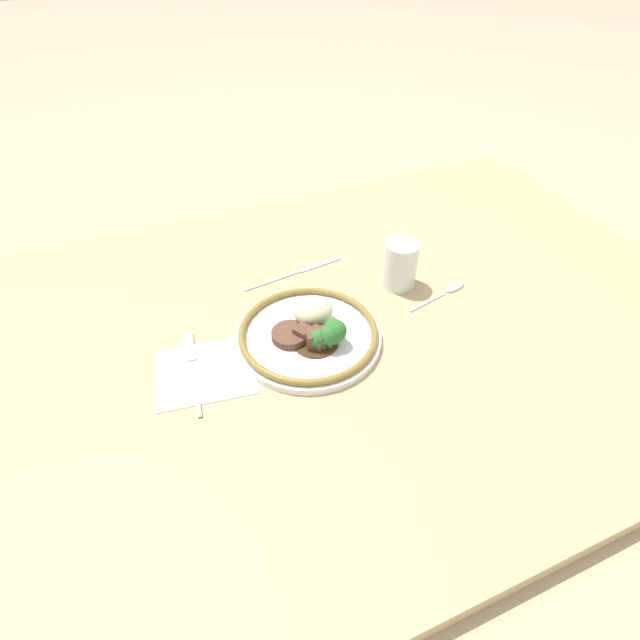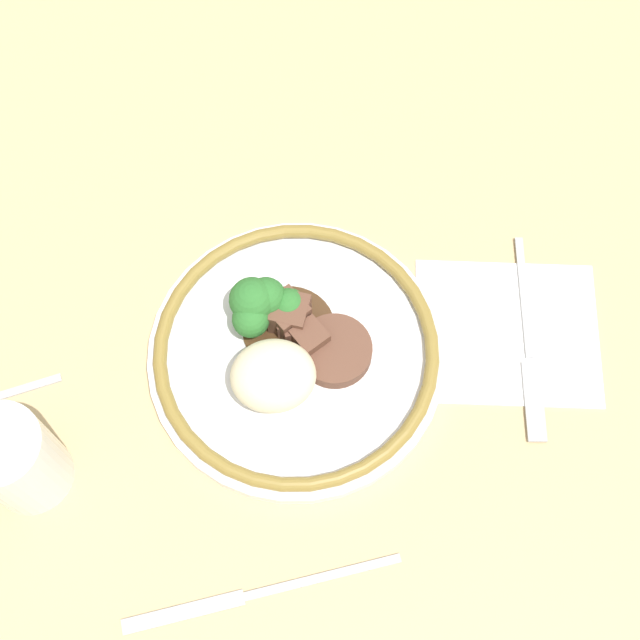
% 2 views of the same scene
% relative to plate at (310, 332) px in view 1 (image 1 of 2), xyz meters
% --- Properties ---
extents(ground_plane, '(8.00, 8.00, 0.00)m').
position_rel_plate_xyz_m(ground_plane, '(0.02, 0.02, -0.06)').
color(ground_plane, tan).
extents(dining_table, '(1.55, 0.98, 0.04)m').
position_rel_plate_xyz_m(dining_table, '(0.02, 0.02, -0.04)').
color(dining_table, tan).
rests_on(dining_table, ground).
extents(napkin, '(0.18, 0.16, 0.00)m').
position_rel_plate_xyz_m(napkin, '(-0.19, -0.00, -0.02)').
color(napkin, white).
rests_on(napkin, dining_table).
extents(plate, '(0.26, 0.26, 0.06)m').
position_rel_plate_xyz_m(plate, '(0.00, 0.00, 0.00)').
color(plate, white).
rests_on(plate, dining_table).
extents(juice_glass, '(0.07, 0.07, 0.10)m').
position_rel_plate_xyz_m(juice_glass, '(0.22, 0.08, 0.03)').
color(juice_glass, '#F4AD19').
rests_on(juice_glass, dining_table).
extents(fork, '(0.03, 0.19, 0.00)m').
position_rel_plate_xyz_m(fork, '(-0.21, 0.02, -0.01)').
color(fork, '#ADADB2').
rests_on(fork, napkin).
extents(knife, '(0.22, 0.04, 0.00)m').
position_rel_plate_xyz_m(knife, '(0.05, 0.20, -0.02)').
color(knife, '#ADADB2').
rests_on(knife, dining_table).
extents(spoon, '(0.15, 0.04, 0.01)m').
position_rel_plate_xyz_m(spoon, '(0.30, 0.02, -0.02)').
color(spoon, '#ADADB2').
rests_on(spoon, dining_table).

